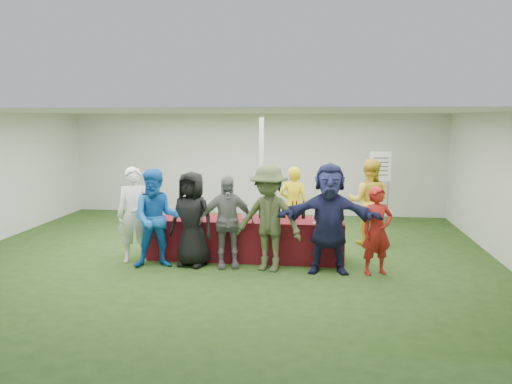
# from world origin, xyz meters

# --- Properties ---
(ground) EXTENTS (60.00, 60.00, 0.00)m
(ground) POSITION_xyz_m (0.00, 0.00, 0.00)
(ground) COLOR #284719
(ground) RESTS_ON ground
(tent) EXTENTS (10.00, 10.00, 10.00)m
(tent) POSITION_xyz_m (0.50, 1.20, 1.35)
(tent) COLOR white
(tent) RESTS_ON ground
(serving_table) EXTENTS (3.60, 0.80, 0.75)m
(serving_table) POSITION_xyz_m (0.38, -0.36, 0.38)
(serving_table) COLOR maroon
(serving_table) RESTS_ON ground
(wine_bottles) EXTENTS (0.86, 0.16, 0.32)m
(wine_bottles) POSITION_xyz_m (1.06, -0.21, 0.87)
(wine_bottles) COLOR black
(wine_bottles) RESTS_ON serving_table
(wine_glasses) EXTENTS (2.78, 0.13, 0.16)m
(wine_glasses) POSITION_xyz_m (-0.10, -0.61, 0.86)
(wine_glasses) COLOR silver
(wine_glasses) RESTS_ON serving_table
(water_bottle) EXTENTS (0.07, 0.07, 0.23)m
(water_bottle) POSITION_xyz_m (0.34, -0.28, 0.85)
(water_bottle) COLOR silver
(water_bottle) RESTS_ON serving_table
(bar_towel) EXTENTS (0.25, 0.18, 0.03)m
(bar_towel) POSITION_xyz_m (1.92, -0.31, 0.77)
(bar_towel) COLOR white
(bar_towel) RESTS_ON serving_table
(dump_bucket) EXTENTS (0.22, 0.22, 0.18)m
(dump_bucket) POSITION_xyz_m (2.03, -0.58, 0.84)
(dump_bucket) COLOR slate
(dump_bucket) RESTS_ON serving_table
(wine_list_sign) EXTENTS (0.50, 0.03, 1.80)m
(wine_list_sign) POSITION_xyz_m (3.15, 2.73, 1.32)
(wine_list_sign) COLOR slate
(wine_list_sign) RESTS_ON ground
(staff_pourer) EXTENTS (0.60, 0.41, 1.60)m
(staff_pourer) POSITION_xyz_m (1.20, 0.93, 0.80)
(staff_pourer) COLOR yellow
(staff_pourer) RESTS_ON ground
(staff_back) EXTENTS (0.94, 0.78, 1.76)m
(staff_back) POSITION_xyz_m (2.74, 1.01, 0.88)
(staff_back) COLOR yellow
(staff_back) RESTS_ON ground
(customer_0) EXTENTS (0.72, 0.57, 1.72)m
(customer_0) POSITION_xyz_m (-1.57, -0.78, 0.86)
(customer_0) COLOR white
(customer_0) RESTS_ON ground
(customer_1) EXTENTS (0.98, 0.85, 1.73)m
(customer_1) POSITION_xyz_m (-1.06, -1.09, 0.86)
(customer_1) COLOR blue
(customer_1) RESTS_ON ground
(customer_2) EXTENTS (0.92, 0.71, 1.67)m
(customer_2) POSITION_xyz_m (-0.48, -0.92, 0.83)
(customer_2) COLOR black
(customer_2) RESTS_ON ground
(customer_3) EXTENTS (1.01, 0.62, 1.62)m
(customer_3) POSITION_xyz_m (0.14, -0.94, 0.81)
(customer_3) COLOR slate
(customer_3) RESTS_ON ground
(customer_4) EXTENTS (1.31, 0.97, 1.81)m
(customer_4) POSITION_xyz_m (0.89, -1.04, 0.90)
(customer_4) COLOR #3E4828
(customer_4) RESTS_ON ground
(customer_5) EXTENTS (1.73, 0.58, 1.85)m
(customer_5) POSITION_xyz_m (1.90, -1.02, 0.93)
(customer_5) COLOR #1B1F45
(customer_5) RESTS_ON ground
(customer_6) EXTENTS (0.63, 0.53, 1.47)m
(customer_6) POSITION_xyz_m (2.69, -1.01, 0.74)
(customer_6) COLOR #A21A16
(customer_6) RESTS_ON ground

